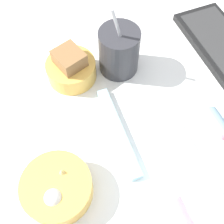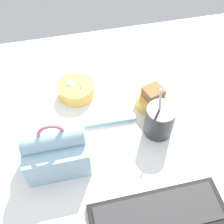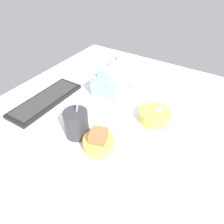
% 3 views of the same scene
% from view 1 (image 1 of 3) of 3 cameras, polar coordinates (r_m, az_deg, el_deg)
% --- Properties ---
extents(desk_surface, '(1.40, 1.10, 0.02)m').
position_cam_1_polar(desk_surface, '(0.66, 1.21, 0.70)').
color(desk_surface, white).
rests_on(desk_surface, ground).
extents(lunch_bag, '(0.19, 0.14, 0.20)m').
position_cam_1_polar(lunch_bag, '(0.54, 20.45, -11.80)').
color(lunch_bag, '#9EC6DB').
rests_on(lunch_bag, desk_surface).
extents(soup_cup, '(0.10, 0.10, 0.19)m').
position_cam_1_polar(soup_cup, '(0.67, 1.42, 12.37)').
color(soup_cup, '#333338').
rests_on(soup_cup, desk_surface).
extents(bento_bowl_sandwich, '(0.12, 0.12, 0.08)m').
position_cam_1_polar(bento_bowl_sandwich, '(0.68, -8.30, 8.84)').
color(bento_bowl_sandwich, '#EAB24C').
rests_on(bento_bowl_sandwich, desk_surface).
extents(bento_bowl_snacks, '(0.13, 0.13, 0.06)m').
position_cam_1_polar(bento_bowl_snacks, '(0.56, -11.02, -14.85)').
color(bento_bowl_snacks, '#EAB24C').
rests_on(bento_bowl_snacks, desk_surface).
extents(chopstick_case, '(0.22, 0.03, 0.02)m').
position_cam_1_polar(chopstick_case, '(0.61, 1.26, -3.97)').
color(chopstick_case, '#99C6D6').
rests_on(chopstick_case, desk_surface).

